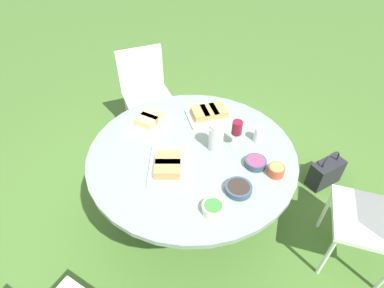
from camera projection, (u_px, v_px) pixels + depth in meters
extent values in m
plane|color=#446B2B|center=(192.00, 215.00, 2.45)|extent=(40.00, 40.00, 0.00)
cylinder|color=#4C4C51|center=(192.00, 214.00, 2.44)|extent=(0.53, 0.53, 0.02)
cylinder|color=#4C4C51|center=(192.00, 187.00, 2.22)|extent=(0.11, 0.11, 0.66)
cylinder|color=gray|center=(192.00, 153.00, 1.99)|extent=(1.37, 1.37, 0.03)
cube|color=white|center=(368.00, 219.00, 1.89)|extent=(0.61, 0.61, 0.04)
cylinder|color=white|center=(325.00, 210.00, 2.23)|extent=(0.03, 0.03, 0.43)
cylinder|color=white|center=(326.00, 257.00, 1.95)|extent=(0.03, 0.03, 0.43)
cylinder|color=white|center=(380.00, 223.00, 2.14)|extent=(0.03, 0.03, 0.43)
cube|color=white|center=(148.00, 99.00, 2.92)|extent=(0.49, 0.47, 0.04)
cube|color=white|center=(140.00, 69.00, 2.91)|extent=(0.44, 0.08, 0.42)
cylinder|color=white|center=(137.00, 133.00, 2.89)|extent=(0.03, 0.03, 0.43)
cylinder|color=white|center=(175.00, 124.00, 3.01)|extent=(0.03, 0.03, 0.43)
cylinder|color=white|center=(128.00, 113.00, 3.15)|extent=(0.03, 0.03, 0.43)
cylinder|color=white|center=(163.00, 105.00, 3.26)|extent=(0.03, 0.03, 0.43)
cylinder|color=silver|center=(216.00, 136.00, 1.93)|extent=(0.10, 0.10, 0.20)
cone|color=silver|center=(211.00, 128.00, 1.86)|extent=(0.02, 0.02, 0.02)
cylinder|color=silver|center=(235.00, 145.00, 2.02)|extent=(0.06, 0.06, 0.01)
cylinder|color=silver|center=(236.00, 139.00, 1.98)|extent=(0.01, 0.01, 0.10)
cylinder|color=maroon|center=(237.00, 128.00, 1.92)|extent=(0.07, 0.07, 0.09)
cube|color=white|center=(147.00, 126.00, 2.16)|extent=(0.38, 0.34, 0.02)
cube|color=tan|center=(152.00, 116.00, 2.18)|extent=(0.16, 0.17, 0.06)
cube|color=tan|center=(147.00, 121.00, 2.14)|extent=(0.16, 0.17, 0.06)
cube|color=white|center=(209.00, 116.00, 2.25)|extent=(0.37, 0.31, 0.02)
cube|color=#B2844C|center=(200.00, 114.00, 2.21)|extent=(0.15, 0.18, 0.05)
cube|color=#B2844C|center=(209.00, 112.00, 2.22)|extent=(0.15, 0.18, 0.05)
cube|color=#B2844C|center=(218.00, 111.00, 2.24)|extent=(0.15, 0.18, 0.05)
cube|color=white|center=(169.00, 165.00, 1.87)|extent=(0.38, 0.42, 0.02)
cube|color=#B2844C|center=(168.00, 170.00, 1.78)|extent=(0.19, 0.18, 0.06)
cube|color=#B2844C|center=(168.00, 160.00, 1.84)|extent=(0.19, 0.18, 0.06)
cylinder|color=#B74733|center=(276.00, 171.00, 1.80)|extent=(0.10, 0.10, 0.06)
cylinder|color=#E0C147|center=(277.00, 169.00, 1.79)|extent=(0.08, 0.08, 0.03)
cylinder|color=beige|center=(213.00, 208.00, 1.60)|extent=(0.12, 0.12, 0.05)
cylinder|color=#387533|center=(213.00, 206.00, 1.59)|extent=(0.10, 0.10, 0.02)
cylinder|color=#334256|center=(238.00, 189.00, 1.71)|extent=(0.16, 0.16, 0.04)
cylinder|color=#2D231E|center=(239.00, 187.00, 1.70)|extent=(0.13, 0.13, 0.02)
cylinder|color=#334256|center=(255.00, 163.00, 1.86)|extent=(0.13, 0.13, 0.04)
cylinder|color=#D6385B|center=(256.00, 161.00, 1.85)|extent=(0.11, 0.11, 0.02)
cylinder|color=silver|center=(259.00, 134.00, 2.02)|extent=(0.06, 0.06, 0.11)
cube|color=#232328|center=(325.00, 173.00, 2.63)|extent=(0.30, 0.14, 0.24)
torus|color=#232328|center=(331.00, 161.00, 2.53)|extent=(0.19, 0.01, 0.19)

